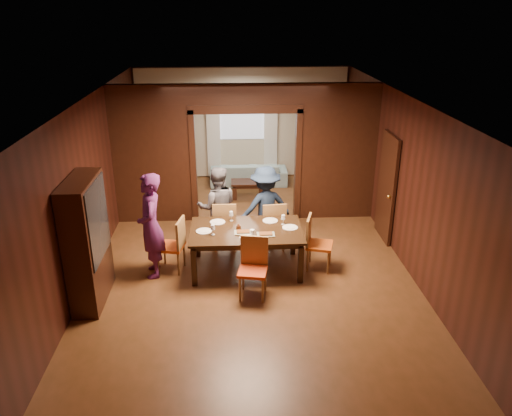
{
  "coord_description": "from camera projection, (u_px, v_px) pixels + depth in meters",
  "views": [
    {
      "loc": [
        -0.33,
        -8.44,
        4.35
      ],
      "look_at": [
        0.11,
        -0.4,
        1.05
      ],
      "focal_mm": 35.0,
      "sensor_mm": 36.0,
      "label": 1
    }
  ],
  "objects": [
    {
      "name": "person_navy",
      "position": [
        265.0,
        207.0,
        9.42
      ],
      "size": [
        1.16,
        0.88,
        1.59
      ],
      "primitive_type": "imported",
      "rotation": [
        0.0,
        0.0,
        3.45
      ],
      "color": "#162338",
      "rests_on": "floor"
    },
    {
      "name": "tumbler",
      "position": [
        252.0,
        233.0,
        8.26
      ],
      "size": [
        0.07,
        0.07,
        0.14
      ],
      "primitive_type": "cylinder",
      "color": "white",
      "rests_on": "dining_table"
    },
    {
      "name": "platter_b",
      "position": [
        266.0,
        234.0,
        8.36
      ],
      "size": [
        0.3,
        0.2,
        0.04
      ],
      "primitive_type": "cube",
      "color": "gray",
      "rests_on": "dining_table"
    },
    {
      "name": "room_walls",
      "position": [
        245.0,
        148.0,
        10.64
      ],
      "size": [
        5.52,
        9.01,
        2.9
      ],
      "color": "black",
      "rests_on": "floor"
    },
    {
      "name": "platter_a",
      "position": [
        243.0,
        232.0,
        8.43
      ],
      "size": [
        0.3,
        0.2,
        0.04
      ],
      "primitive_type": "cube",
      "color": "gray",
      "rests_on": "dining_table"
    },
    {
      "name": "hutch",
      "position": [
        87.0,
        242.0,
        7.58
      ],
      "size": [
        0.4,
        1.2,
        2.0
      ],
      "primitive_type": "cube",
      "color": "black",
      "rests_on": "floor"
    },
    {
      "name": "plate_far_l",
      "position": [
        218.0,
        222.0,
        8.85
      ],
      "size": [
        0.27,
        0.27,
        0.01
      ],
      "primitive_type": "cylinder",
      "color": "silver",
      "rests_on": "dining_table"
    },
    {
      "name": "ceiling",
      "position": [
        248.0,
        97.0,
        8.37
      ],
      "size": [
        5.5,
        9.0,
        0.02
      ],
      "primitive_type": "cube",
      "color": "silver",
      "rests_on": "room_walls"
    },
    {
      "name": "dining_table",
      "position": [
        247.0,
        249.0,
        8.71
      ],
      "size": [
        1.93,
        1.2,
        0.76
      ],
      "primitive_type": "cube",
      "color": "black",
      "rests_on": "floor"
    },
    {
      "name": "plate_far_r",
      "position": [
        270.0,
        221.0,
        8.9
      ],
      "size": [
        0.27,
        0.27,
        0.01
      ],
      "primitive_type": "cylinder",
      "color": "silver",
      "rests_on": "dining_table"
    },
    {
      "name": "plate_left",
      "position": [
        204.0,
        231.0,
        8.49
      ],
      "size": [
        0.27,
        0.27,
        0.01
      ],
      "primitive_type": "cylinder",
      "color": "silver",
      "rests_on": "dining_table"
    },
    {
      "name": "chair_near",
      "position": [
        253.0,
        269.0,
        7.84
      ],
      "size": [
        0.51,
        0.51,
        0.97
      ],
      "primitive_type": null,
      "rotation": [
        0.0,
        0.0,
        -0.18
      ],
      "color": "red",
      "rests_on": "floor"
    },
    {
      "name": "chair_far_l",
      "position": [
        225.0,
        224.0,
        9.45
      ],
      "size": [
        0.45,
        0.45,
        0.97
      ],
      "primitive_type": null,
      "rotation": [
        0.0,
        0.0,
        3.12
      ],
      "color": "#C33B12",
      "rests_on": "floor"
    },
    {
      "name": "wineglass_left",
      "position": [
        213.0,
        230.0,
        8.34
      ],
      "size": [
        0.08,
        0.08,
        0.18
      ],
      "primitive_type": null,
      "color": "silver",
      "rests_on": "dining_table"
    },
    {
      "name": "condiment_jar",
      "position": [
        239.0,
        227.0,
        8.53
      ],
      "size": [
        0.08,
        0.08,
        0.11
      ],
      "primitive_type": null,
      "color": "#492311",
      "rests_on": "dining_table"
    },
    {
      "name": "chair_left",
      "position": [
        170.0,
        245.0,
        8.64
      ],
      "size": [
        0.52,
        0.52,
        0.97
      ],
      "primitive_type": null,
      "rotation": [
        0.0,
        0.0,
        -1.77
      ],
      "color": "#D44E14",
      "rests_on": "floor"
    },
    {
      "name": "serving_bowl",
      "position": [
        251.0,
        225.0,
        8.65
      ],
      "size": [
        0.29,
        0.29,
        0.07
      ],
      "primitive_type": "imported",
      "color": "black",
      "rests_on": "dining_table"
    },
    {
      "name": "coffee_table",
      "position": [
        248.0,
        189.0,
        12.06
      ],
      "size": [
        0.8,
        0.5,
        0.4
      ],
      "primitive_type": "cube",
      "color": "black",
      "rests_on": "floor"
    },
    {
      "name": "person_grey",
      "position": [
        218.0,
        207.0,
        9.41
      ],
      "size": [
        0.81,
        0.65,
        1.59
      ],
      "primitive_type": "imported",
      "rotation": [
        0.0,
        0.0,
        3.21
      ],
      "color": "#525259",
      "rests_on": "floor"
    },
    {
      "name": "door_right",
      "position": [
        387.0,
        188.0,
        9.67
      ],
      "size": [
        0.06,
        0.9,
        2.1
      ],
      "primitive_type": "cube",
      "color": "black",
      "rests_on": "floor"
    },
    {
      "name": "curtain_left",
      "position": [
        213.0,
        132.0,
        13.02
      ],
      "size": [
        0.35,
        0.06,
        2.4
      ],
      "primitive_type": "cube",
      "color": "white",
      "rests_on": "back_wall"
    },
    {
      "name": "chair_far_r",
      "position": [
        273.0,
        224.0,
        9.44
      ],
      "size": [
        0.48,
        0.48,
        0.97
      ],
      "primitive_type": null,
      "rotation": [
        0.0,
        0.0,
        3.24
      ],
      "color": "#D75914",
      "rests_on": "floor"
    },
    {
      "name": "wineglass_far",
      "position": [
        231.0,
        216.0,
        8.88
      ],
      "size": [
        0.08,
        0.08,
        0.18
      ],
      "primitive_type": null,
      "color": "silver",
      "rests_on": "dining_table"
    },
    {
      "name": "plate_right",
      "position": [
        290.0,
        227.0,
        8.63
      ],
      "size": [
        0.27,
        0.27,
        0.01
      ],
      "primitive_type": "cylinder",
      "color": "white",
      "rests_on": "dining_table"
    },
    {
      "name": "floor",
      "position": [
        249.0,
        251.0,
        9.47
      ],
      "size": [
        9.0,
        9.0,
        0.0
      ],
      "primitive_type": "plane",
      "color": "#523317",
      "rests_on": "ground"
    },
    {
      "name": "chair_right",
      "position": [
        320.0,
        243.0,
        8.69
      ],
      "size": [
        0.54,
        0.54,
        0.97
      ],
      "primitive_type": null,
      "rotation": [
        0.0,
        0.0,
        1.29
      ],
      "color": "#C74E12",
      "rests_on": "floor"
    },
    {
      "name": "window_far",
      "position": [
        242.0,
        114.0,
        12.93
      ],
      "size": [
        1.2,
        0.03,
        1.3
      ],
      "primitive_type": "cube",
      "color": "silver",
      "rests_on": "back_wall"
    },
    {
      "name": "wineglass_right",
      "position": [
        283.0,
        220.0,
        8.73
      ],
      "size": [
        0.08,
        0.08,
        0.18
      ],
      "primitive_type": null,
      "color": "silver",
      "rests_on": "dining_table"
    },
    {
      "name": "person_purple",
      "position": [
        151.0,
        226.0,
        8.34
      ],
      "size": [
        0.53,
        0.72,
        1.82
      ],
      "primitive_type": "imported",
      "rotation": [
        0.0,
        0.0,
        -1.42
      ],
      "color": "#531C50",
      "rests_on": "floor"
    },
    {
      "name": "sofa",
      "position": [
        249.0,
        173.0,
        12.92
      ],
      "size": [
        1.97,
        0.78,
        0.57
      ],
      "primitive_type": "imported",
      "rotation": [
        0.0,
        0.0,
        3.14
      ],
      "color": "#8DB1B9",
      "rests_on": "floor"
    },
    {
      "name": "plate_near",
      "position": [
        248.0,
        238.0,
        8.26
      ],
      "size": [
        0.27,
        0.27,
        0.01
      ],
      "primitive_type": "cylinder",
      "color": "white",
      "rests_on": "dining_table"
    },
    {
      "name": "curtain_right",
      "position": [
        271.0,
        131.0,
        13.1
      ],
      "size": [
        0.35,
        0.06,
        2.4
      ],
      "primitive_type": "cube",
      "color": "white",
      "rests_on": "back_wall"
    }
  ]
}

